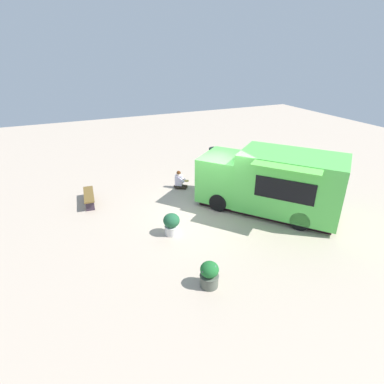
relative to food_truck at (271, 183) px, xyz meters
The scene contains 7 objects.
ground_plane 2.75m from the food_truck, 67.89° to the left, with size 40.00×40.00×0.00m, color #B6A490.
food_truck is the anchor object (origin of this frame).
person_customer 4.40m from the food_truck, 35.55° to the left, with size 0.69×0.75×0.86m.
planter_flowering_near 4.33m from the food_truck, 91.30° to the left, with size 0.58×0.58×0.81m.
planter_flowering_far 5.24m from the food_truck, 125.23° to the left, with size 0.54×0.54×0.78m.
plaza_bench 7.56m from the food_truck, 61.75° to the left, with size 1.66×0.54×0.46m.
trash_bin 6.01m from the food_truck, ahead, with size 0.55×0.55×0.94m.
Camera 1 is at (-9.82, 5.08, 6.02)m, focal length 28.74 mm.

